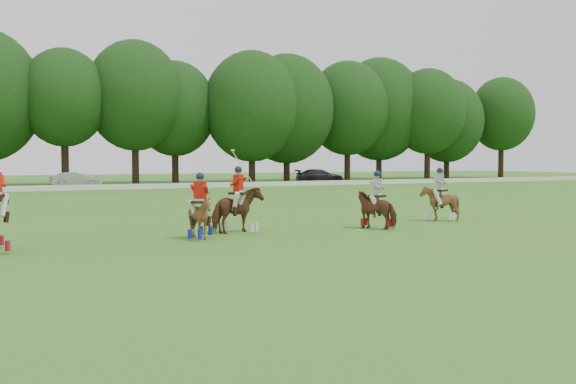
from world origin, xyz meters
name	(u,v)px	position (x,y,z in m)	size (l,w,h in m)	color
ground	(288,253)	(0.00, 0.00, 0.00)	(180.00, 180.00, 0.00)	#377421
tree_line	(67,98)	(0.26, 48.05, 8.23)	(117.98, 14.32, 14.75)	black
boundary_rail	(81,187)	(0.00, 38.00, 0.22)	(120.00, 0.10, 0.44)	white
car_mid	(75,180)	(0.14, 42.50, 0.69)	(1.46, 4.19, 1.38)	#96969B
car_right	(320,176)	(24.33, 42.50, 0.73)	(2.03, 5.00, 1.45)	black
polo_red_b	(238,209)	(0.46, 4.82, 0.81)	(2.05, 2.04, 2.82)	#502B15
polo_red_c	(200,216)	(-1.23, 3.81, 0.74)	(1.63, 1.65, 2.10)	#502B15
polo_stripe_a	(377,208)	(5.52, 3.94, 0.74)	(1.53, 1.76, 2.11)	#502B15
polo_stripe_b	(440,202)	(9.39, 5.19, 0.77)	(1.65, 1.71, 2.17)	#502B15
polo_ball	(360,231)	(4.39, 3.33, 0.04)	(0.09, 0.09, 0.09)	white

